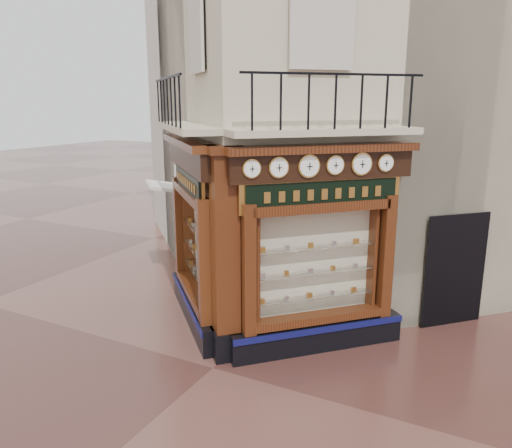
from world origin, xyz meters
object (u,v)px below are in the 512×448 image
Objects in this scene: clock_a at (252,169)px; clock_e at (362,164)px; awning at (167,280)px; clock_b at (279,167)px; clock_c at (309,166)px; signboard_left at (189,182)px; corner_pilaster at (225,259)px; signboard_right at (323,194)px; clock_d at (335,165)px; clock_f at (386,163)px.

clock_e reaches higher than clock_a.
clock_e is at bearing -149.30° from awning.
clock_b is 0.56m from clock_c.
awning is 4.17m from signboard_left.
clock_a reaches higher than signboard_left.
signboard_right is (1.46, 1.01, 1.15)m from corner_pilaster.
clock_d is 0.27× the size of awning.
corner_pilaster is 2.58m from clock_d.
clock_f is (0.72, 0.72, 0.00)m from clock_d.
signboard_left is (-3.49, -0.41, -0.52)m from clock_e.
clock_a is 2.57m from clock_f.
corner_pilaster is at bearing -169.75° from signboard_left.
awning is at bearing 99.97° from clock_a.
clock_c is 0.50m from clock_d.
corner_pilaster reaches higher than signboard_right.
corner_pilaster is 2.12m from signboard_right.
clock_e reaches higher than clock_c.
awning is at bearing 111.11° from clock_c.
clock_d is (0.35, 0.35, -0.00)m from clock_c.
clock_c is at bearing -158.89° from awning.
corner_pilaster is 12.26× the size of clock_f.
clock_d is at bearing -12.57° from corner_pilaster.
signboard_right is (0.56, 0.71, -0.52)m from clock_b.
clock_e is (0.73, 0.73, -0.00)m from clock_c.
corner_pilaster is at bearing 163.19° from clock_c.
clock_c is 1.26× the size of clock_f.
clock_c is (0.40, 0.40, 0.00)m from clock_b.
corner_pilaster reaches higher than clock_a.
clock_e is at bearing 180.00° from clock_f.
corner_pilaster reaches higher than clock_f.
clock_a is 0.14× the size of signboard_right.
signboard_right is at bearing -135.00° from signboard_left.
signboard_left is (-2.76, 0.32, -0.52)m from clock_c.
clock_a is 0.25× the size of awning.
clock_e is at bearing 0.00° from clock_c.
signboard_right reaches higher than signboard_left.
clock_e is 0.87m from signboard_right.
clock_d is 0.17× the size of signboard_left.
signboard_left is (-1.46, 1.01, 1.15)m from corner_pilaster.
clock_d reaches higher than clock_f.
corner_pilaster is 1.93m from clock_b.
signboard_left is at bearing 146.20° from clock_f.
clock_d reaches higher than clock_a.
clock_f is at bearing 0.00° from clock_b.
clock_f is 7.03m from awning.
corner_pilaster is 4.95m from awning.
corner_pilaster is 3.09× the size of awning.
corner_pilaster is at bearing 130.97° from clock_a.
clock_f is 0.25× the size of awning.
signboard_left is 2.92m from signboard_right.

